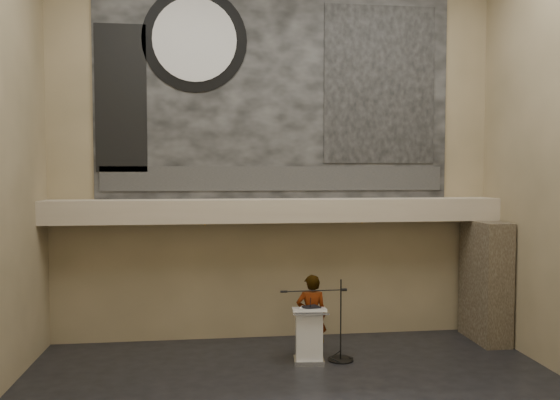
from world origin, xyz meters
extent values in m
cube|color=#786B4C|center=(0.00, 4.00, 4.25)|extent=(10.00, 0.02, 8.50)
cube|color=#786B4C|center=(0.00, -4.00, 4.25)|extent=(10.00, 0.02, 8.50)
cube|color=tan|center=(0.00, 3.60, 2.95)|extent=(10.00, 0.80, 0.50)
cylinder|color=#B2893D|center=(-1.60, 3.55, 2.67)|extent=(0.04, 0.04, 0.06)
cylinder|color=#B2893D|center=(1.90, 3.55, 2.67)|extent=(0.04, 0.04, 0.06)
cube|color=black|center=(0.00, 3.97, 5.70)|extent=(8.00, 0.05, 5.00)
cube|color=#2B2B2B|center=(0.00, 3.93, 3.65)|extent=(7.76, 0.02, 0.55)
cylinder|color=black|center=(-1.80, 3.93, 6.70)|extent=(2.30, 0.02, 2.30)
cylinder|color=silver|center=(-1.80, 3.91, 6.70)|extent=(1.84, 0.02, 1.84)
cube|color=black|center=(2.40, 3.93, 5.80)|extent=(2.60, 0.02, 3.60)
cube|color=black|center=(-3.40, 3.93, 5.40)|extent=(1.10, 0.02, 3.20)
cube|color=#3D3325|center=(4.65, 3.15, 1.35)|extent=(0.60, 1.40, 2.70)
cube|color=silver|center=(0.46, 2.21, 0.04)|extent=(0.63, 0.50, 0.08)
cube|color=silver|center=(0.46, 2.21, 0.56)|extent=(0.55, 0.41, 0.96)
cube|color=silver|center=(0.46, 2.19, 1.07)|extent=(0.71, 0.53, 0.12)
cube|color=black|center=(0.50, 2.18, 1.12)|extent=(0.38, 0.35, 0.04)
cube|color=white|center=(0.40, 2.21, 1.10)|extent=(0.33, 0.38, 0.00)
imported|color=white|center=(0.57, 2.51, 0.86)|extent=(0.66, 0.46, 1.71)
cylinder|color=black|center=(1.12, 2.26, 0.01)|extent=(0.52, 0.52, 0.02)
cylinder|color=black|center=(1.12, 2.26, 0.82)|extent=(0.03, 0.03, 1.65)
cylinder|color=black|center=(0.54, 2.25, 1.43)|extent=(1.29, 0.05, 0.02)
camera|label=1|loc=(-1.41, -8.34, 3.81)|focal=35.00mm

